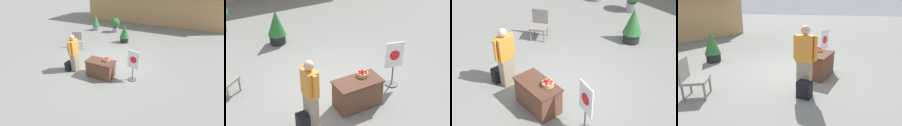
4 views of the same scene
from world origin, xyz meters
TOP-DOWN VIEW (x-y plane):
  - ground_plane at (0.00, 0.00)m, footprint 120.00×120.00m
  - display_table at (0.22, -1.02)m, footprint 1.21×0.65m
  - apple_basket at (0.45, -0.88)m, footprint 0.29×0.29m
  - person_visitor at (-1.09, -1.09)m, footprint 0.28×0.61m
  - backpack at (-1.36, -1.22)m, footprint 0.24×0.34m
  - poster_board at (1.56, -0.72)m, footprint 0.51×0.36m
  - patio_chair at (-2.64, 1.17)m, footprint 0.77×0.77m
  - potted_plant_near_right at (-0.37, 3.29)m, footprint 0.63×0.63m
  - potted_plant_far_left at (-3.62, 5.02)m, footprint 0.60×0.60m
  - potted_plant_far_right at (-1.92, 5.23)m, footprint 0.73×0.73m

SIDE VIEW (x-z plane):
  - ground_plane at x=0.00m, z-range 0.00..0.00m
  - backpack at x=-1.36m, z-range 0.00..0.42m
  - display_table at x=0.22m, z-range 0.00..0.74m
  - patio_chair at x=-2.64m, z-range 0.04..1.02m
  - potted_plant_near_right at x=-0.37m, z-range 0.03..1.24m
  - potted_plant_far_right at x=-1.92m, z-range 0.10..1.20m
  - potted_plant_far_left at x=-3.62m, z-range 0.04..1.27m
  - poster_board at x=1.56m, z-range 0.04..1.36m
  - apple_basket at x=0.45m, z-range 0.72..0.88m
  - person_visitor at x=-1.09m, z-range 0.02..1.72m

